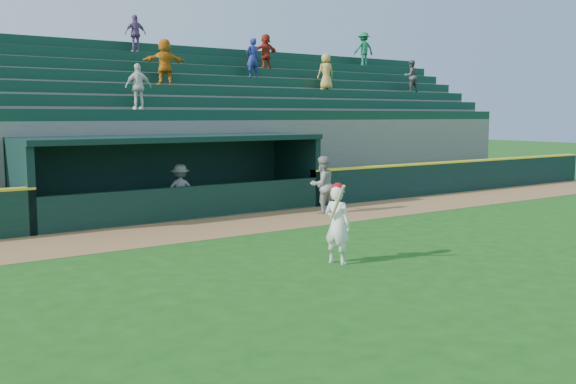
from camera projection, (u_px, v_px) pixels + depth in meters
ground at (330, 259)px, 13.86m from camera, size 120.00×120.00×0.00m
warning_track at (220, 227)px, 17.84m from camera, size 40.00×3.00×0.01m
field_wall_right at (465, 177)px, 26.09m from camera, size 15.50×0.30×1.20m
wall_stripe_right at (465, 161)px, 26.01m from camera, size 15.50×0.32×0.06m
dugout_player_front at (322, 185)px, 20.25m from camera, size 0.89×0.70×1.81m
dugout_player_inside at (180, 190)px, 19.83m from camera, size 1.17×0.94×1.59m
dugout at (172, 170)px, 20.20m from camera, size 9.40×2.80×2.46m
stands at (120, 134)px, 23.81m from camera, size 34.50×6.25×7.16m
batter_at_plate at (337, 223)px, 13.33m from camera, size 0.56×0.83×1.72m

